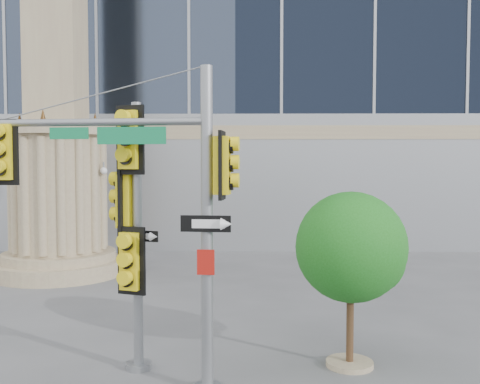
{
  "coord_description": "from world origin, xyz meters",
  "views": [
    {
      "loc": [
        0.47,
        -9.32,
        3.83
      ],
      "look_at": [
        0.34,
        2.0,
        3.23
      ],
      "focal_mm": 40.0,
      "sensor_mm": 36.0,
      "label": 1
    }
  ],
  "objects": [
    {
      "name": "ground",
      "position": [
        0.0,
        0.0,
        0.0
      ],
      "size": [
        120.0,
        120.0,
        0.0
      ],
      "primitive_type": "plane",
      "color": "#545456",
      "rests_on": "ground"
    },
    {
      "name": "monument",
      "position": [
        -6.0,
        9.0,
        5.52
      ],
      "size": [
        4.4,
        4.4,
        16.6
      ],
      "color": "#9B8369",
      "rests_on": "ground"
    },
    {
      "name": "main_signal_pole",
      "position": [
        -1.15,
        -0.42,
        3.37
      ],
      "size": [
        4.2,
        0.8,
        5.44
      ],
      "rotation": [
        0.0,
        0.0,
        -0.1
      ],
      "color": "slate",
      "rests_on": "ground"
    },
    {
      "name": "secondary_signal_pole",
      "position": [
        -1.62,
        0.36,
        2.91
      ],
      "size": [
        0.85,
        0.8,
        4.95
      ],
      "rotation": [
        0.0,
        0.0,
        -0.33
      ],
      "color": "slate",
      "rests_on": "ground"
    },
    {
      "name": "street_tree",
      "position": [
        2.48,
        0.66,
        2.18
      ],
      "size": [
        2.13,
        2.08,
        3.32
      ],
      "color": "#9B8369",
      "rests_on": "ground"
    }
  ]
}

